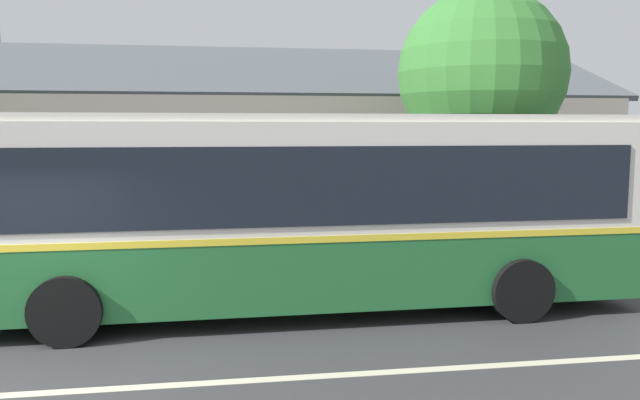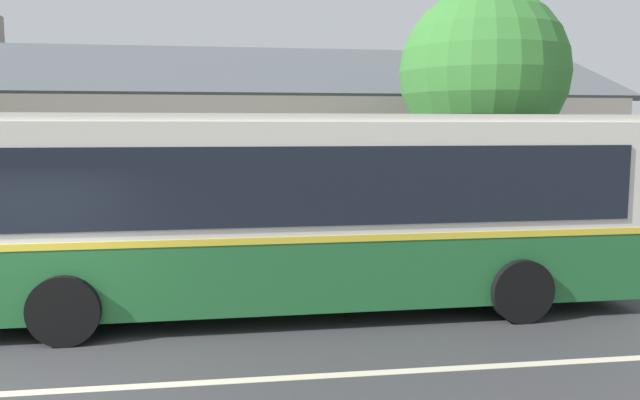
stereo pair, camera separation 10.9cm
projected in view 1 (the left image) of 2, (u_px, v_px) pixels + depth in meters
sidewalk_far at (96, 271)px, 12.92m from camera, size 60.00×3.00×0.15m
community_building at (197, 157)px, 21.06m from camera, size 25.36×10.15×6.74m
transit_bus at (285, 207)px, 10.24m from camera, size 11.69×2.87×3.23m
street_tree_primary at (482, 74)px, 14.34m from camera, size 3.84×3.84×6.21m
bus_stop_sign at (601, 193)px, 13.36m from camera, size 0.36×0.07×2.40m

